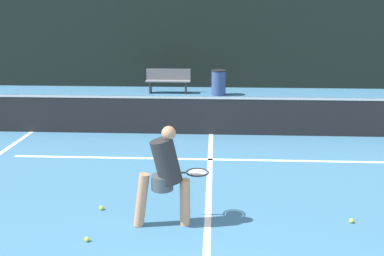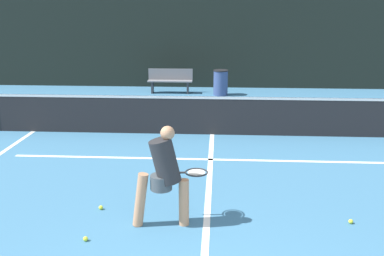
{
  "view_description": "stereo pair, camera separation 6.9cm",
  "coord_description": "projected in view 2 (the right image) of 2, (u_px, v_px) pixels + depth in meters",
  "views": [
    {
      "loc": [
        0.08,
        -3.14,
        3.07
      ],
      "look_at": [
        -0.32,
        4.6,
        0.95
      ],
      "focal_mm": 42.0,
      "sensor_mm": 36.0,
      "label": 1
    },
    {
      "loc": [
        0.15,
        -3.13,
        3.07
      ],
      "look_at": [
        -0.32,
        4.6,
        0.95
      ],
      "focal_mm": 42.0,
      "sensor_mm": 36.0,
      "label": 2
    }
  ],
  "objects": [
    {
      "name": "trash_bin",
      "position": [
        221.0,
        83.0,
        15.78
      ],
      "size": [
        0.52,
        0.52,
        0.89
      ],
      "color": "#384C7F",
      "rests_on": "ground"
    },
    {
      "name": "fence_back",
      "position": [
        216.0,
        42.0,
        16.96
      ],
      "size": [
        24.0,
        0.06,
        3.48
      ],
      "color": "black",
      "rests_on": "ground"
    },
    {
      "name": "net",
      "position": [
        212.0,
        114.0,
        10.92
      ],
      "size": [
        11.09,
        0.09,
        1.07
      ],
      "color": "slate",
      "rests_on": "ground"
    },
    {
      "name": "tennis_ball_scattered_2",
      "position": [
        101.0,
        208.0,
        6.98
      ],
      "size": [
        0.07,
        0.07,
        0.07
      ],
      "primitive_type": "sphere",
      "color": "#D1E033",
      "rests_on": "ground"
    },
    {
      "name": "court_service_line",
      "position": [
        211.0,
        159.0,
        9.25
      ],
      "size": [
        8.25,
        0.1,
        0.01
      ],
      "primitive_type": "cube",
      "color": "white",
      "rests_on": "ground"
    },
    {
      "name": "building_far",
      "position": [
        218.0,
        9.0,
        35.2
      ],
      "size": [
        36.0,
        2.4,
        5.6
      ],
      "primitive_type": "cube",
      "color": "beige",
      "rests_on": "ground"
    },
    {
      "name": "tennis_ball_scattered_3",
      "position": [
        86.0,
        239.0,
        6.05
      ],
      "size": [
        0.07,
        0.07,
        0.07
      ],
      "primitive_type": "sphere",
      "color": "#D1E033",
      "rests_on": "ground"
    },
    {
      "name": "tree_west",
      "position": [
        294.0,
        8.0,
        23.87
      ],
      "size": [
        2.91,
        2.91,
        3.44
      ],
      "color": "brown",
      "rests_on": "ground"
    },
    {
      "name": "player_practicing",
      "position": [
        164.0,
        173.0,
        6.3
      ],
      "size": [
        1.1,
        0.64,
        1.49
      ],
      "rotation": [
        0.0,
        0.0,
        0.1
      ],
      "color": "tan",
      "rests_on": "ground"
    },
    {
      "name": "court_center_mark",
      "position": [
        209.0,
        185.0,
        7.96
      ],
      "size": [
        0.1,
        6.43,
        0.01
      ],
      "primitive_type": "cube",
      "color": "white",
      "rests_on": "ground"
    },
    {
      "name": "tennis_ball_scattered_0",
      "position": [
        351.0,
        221.0,
        6.53
      ],
      "size": [
        0.07,
        0.07,
        0.07
      ],
      "primitive_type": "sphere",
      "color": "#D1E033",
      "rests_on": "ground"
    },
    {
      "name": "courtside_bench",
      "position": [
        170.0,
        80.0,
        16.2
      ],
      "size": [
        1.6,
        0.38,
        0.86
      ],
      "rotation": [
        0.0,
        0.0,
        -0.0
      ],
      "color": "slate",
      "rests_on": "ground"
    },
    {
      "name": "tennis_ball_scattered_1",
      "position": [
        140.0,
        194.0,
        7.49
      ],
      "size": [
        0.07,
        0.07,
        0.07
      ],
      "primitive_type": "sphere",
      "color": "#D1E033",
      "rests_on": "ground"
    },
    {
      "name": "parked_car",
      "position": [
        279.0,
        59.0,
        21.09
      ],
      "size": [
        1.69,
        4.28,
        1.51
      ],
      "color": "silver",
      "rests_on": "ground"
    }
  ]
}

